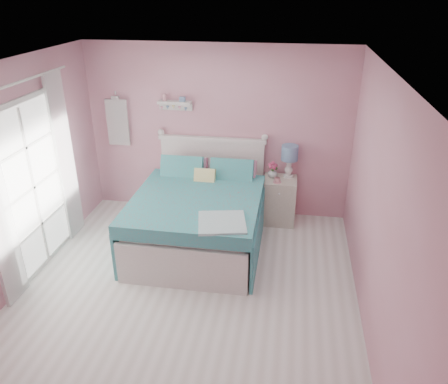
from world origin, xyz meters
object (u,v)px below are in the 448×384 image
(bed, at_px, (199,217))
(teacup, at_px, (277,180))
(nightstand, at_px, (279,200))
(table_lamp, at_px, (290,155))
(vase, at_px, (272,173))

(bed, height_order, teacup, bed)
(bed, xyz_separation_m, nightstand, (1.07, 0.81, -0.06))
(bed, relative_size, table_lamp, 4.34)
(bed, height_order, vase, bed)
(bed, relative_size, teacup, 23.44)
(table_lamp, xyz_separation_m, vase, (-0.24, -0.06, -0.27))
(bed, distance_m, nightstand, 1.34)
(nightstand, relative_size, vase, 4.69)
(vase, bearing_deg, table_lamp, 14.85)
(vase, bearing_deg, nightstand, -22.90)
(bed, bearing_deg, table_lamp, 38.42)
(bed, xyz_separation_m, table_lamp, (1.18, 0.92, 0.63))
(bed, xyz_separation_m, teacup, (1.02, 0.68, 0.33))
(vase, bearing_deg, bed, -137.54)
(table_lamp, bearing_deg, nightstand, -133.56)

